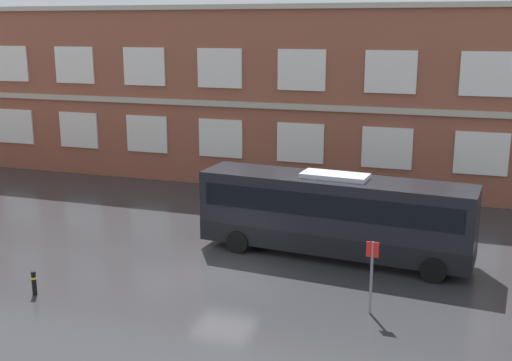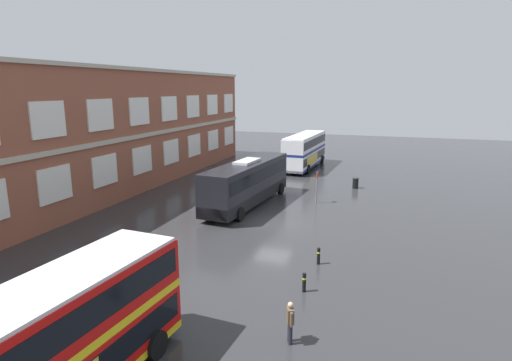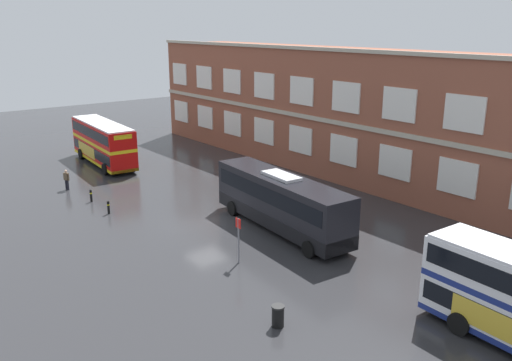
# 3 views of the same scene
# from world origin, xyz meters

# --- Properties ---
(ground_plane) EXTENTS (120.00, 120.00, 0.00)m
(ground_plane) POSITION_xyz_m (0.00, 2.00, 0.00)
(ground_plane) COLOR #2B2B2D
(brick_terminal_building) EXTENTS (57.47, 8.19, 11.30)m
(brick_terminal_building) POSITION_xyz_m (-0.37, 17.98, 5.50)
(brick_terminal_building) COLOR brown
(brick_terminal_building) RESTS_ON ground
(double_decker_near) EXTENTS (11.15, 3.43, 4.07)m
(double_decker_near) POSITION_xyz_m (-19.81, 1.22, 2.15)
(double_decker_near) COLOR red
(double_decker_near) RESTS_ON ground
(double_decker_middle) EXTENTS (11.11, 3.26, 4.07)m
(double_decker_middle) POSITION_xyz_m (21.68, 2.38, 2.15)
(double_decker_middle) COLOR silver
(double_decker_middle) RESTS_ON ground
(touring_coach) EXTENTS (12.18, 3.69, 3.80)m
(touring_coach) POSITION_xyz_m (3.93, 3.38, 1.91)
(touring_coach) COLOR black
(touring_coach) RESTS_ON ground
(waiting_passenger) EXTENTS (0.62, 0.38, 1.70)m
(waiting_passenger) POSITION_xyz_m (-13.64, -4.67, 0.93)
(waiting_passenger) COLOR black
(waiting_passenger) RESTS_ON ground
(bus_stand_flag) EXTENTS (0.44, 0.10, 2.70)m
(bus_stand_flag) POSITION_xyz_m (6.39, -1.94, 1.64)
(bus_stand_flag) COLOR slate
(bus_stand_flag) RESTS_ON ground
(station_litter_bin) EXTENTS (0.60, 0.60, 1.03)m
(station_litter_bin) POSITION_xyz_m (12.87, -4.54, 0.52)
(station_litter_bin) COLOR black
(station_litter_bin) RESTS_ON ground
(safety_bollard_west) EXTENTS (0.19, 0.19, 0.95)m
(safety_bollard_west) POSITION_xyz_m (-6.04, -4.38, 0.49)
(safety_bollard_west) COLOR black
(safety_bollard_west) RESTS_ON ground
(safety_bollard_east) EXTENTS (0.19, 0.19, 0.95)m
(safety_bollard_east) POSITION_xyz_m (-9.44, -4.31, 0.49)
(safety_bollard_east) COLOR black
(safety_bollard_east) RESTS_ON ground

